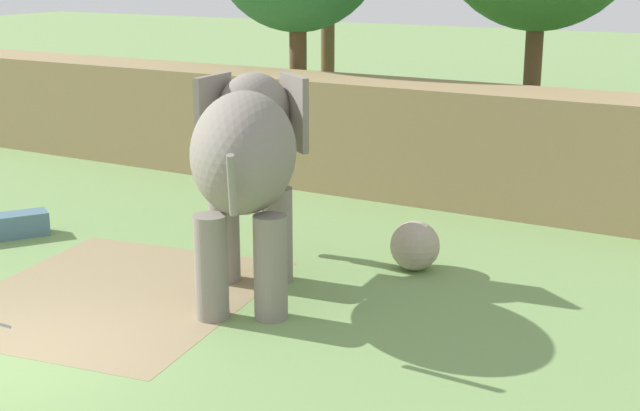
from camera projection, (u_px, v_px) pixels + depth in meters
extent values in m
plane|color=#759956|center=(3.00, 360.00, 11.60)|extent=(120.00, 120.00, 0.00)
cube|color=#937F5B|center=(115.00, 295.00, 13.87)|extent=(4.82, 5.36, 0.01)
cube|color=#997F56|center=(368.00, 135.00, 19.95)|extent=(36.00, 1.80, 2.47)
cylinder|color=gray|center=(225.00, 235.00, 14.30)|extent=(0.48, 0.48, 1.54)
cylinder|color=gray|center=(278.00, 235.00, 14.29)|extent=(0.48, 0.48, 1.54)
cylinder|color=gray|center=(211.00, 267.00, 12.78)|extent=(0.48, 0.48, 1.54)
cylinder|color=gray|center=(271.00, 267.00, 12.77)|extent=(0.48, 0.48, 1.54)
ellipsoid|color=gray|center=(244.00, 152.00, 13.13)|extent=(2.73, 3.25, 1.76)
ellipsoid|color=gray|center=(254.00, 111.00, 14.78)|extent=(1.59, 1.54, 1.27)
cube|color=gray|center=(214.00, 112.00, 14.69)|extent=(0.18, 1.00, 1.21)
cube|color=gray|center=(294.00, 112.00, 14.66)|extent=(0.86, 0.67, 1.21)
cylinder|color=gray|center=(257.00, 133.00, 15.36)|extent=(0.57, 0.64, 0.69)
cylinder|color=gray|center=(258.00, 159.00, 15.61)|extent=(0.44, 0.48, 0.65)
cylinder|color=gray|center=(259.00, 183.00, 15.82)|extent=(0.31, 0.31, 0.61)
cylinder|color=gray|center=(232.00, 185.00, 11.62)|extent=(0.26, 0.35, 0.88)
sphere|color=tan|center=(415.00, 246.00, 14.90)|extent=(0.83, 0.83, 0.83)
cube|color=slate|center=(9.00, 226.00, 16.69)|extent=(1.18, 1.45, 0.44)
cylinder|color=brown|center=(328.00, 41.00, 28.74)|extent=(0.44, 0.44, 4.98)
cylinder|color=brown|center=(298.00, 88.00, 22.92)|extent=(0.44, 0.44, 3.69)
cylinder|color=brown|center=(532.00, 87.00, 22.54)|extent=(0.44, 0.44, 3.82)
cylinder|color=brown|center=(534.00, 32.00, 25.46)|extent=(0.44, 0.44, 6.05)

